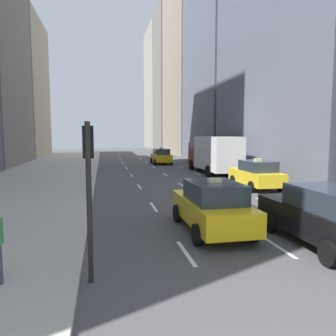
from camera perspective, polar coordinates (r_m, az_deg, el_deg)
The scene contains 9 objects.
sidewalk_left at distance 28.18m, azimuth -20.48°, elevation -1.13°, with size 8.00×66.00×0.15m, color #ADAAA3.
lane_markings at distance 24.37m, azimuth 0.79°, elevation -1.96°, with size 5.72×56.00×0.01m.
building_row_right at distance 53.03m, azimuth 5.09°, elevation 18.08°, with size 6.00×90.19×36.65m.
taxi_lead at distance 11.36m, azimuth 7.71°, elevation -6.58°, with size 2.02×4.40×1.87m.
taxi_second at distance 37.08m, azimuth -1.21°, elevation 2.08°, with size 2.02×4.40×1.87m.
taxi_fourth at distance 20.88m, azimuth 15.10°, elevation -1.06°, with size 2.02×4.40×1.87m.
sedan_black_near at distance 10.87m, azimuth 25.62°, elevation -7.53°, with size 2.02×4.82×1.79m.
box_truck at distance 28.17m, azimuth 7.93°, elevation 2.52°, with size 2.58×8.40×3.15m.
traffic_light_pole at distance 7.45m, azimuth -13.64°, elevation -1.29°, with size 0.24×0.42×3.60m.
Camera 1 is at (-2.42, -0.61, 3.31)m, focal length 35.00 mm.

